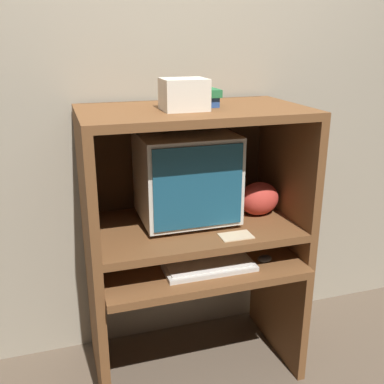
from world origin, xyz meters
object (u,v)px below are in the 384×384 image
(mouse, at_px, (265,259))
(book_stack, at_px, (195,98))
(snack_bag, at_px, (259,199))
(keyboard, at_px, (210,267))
(storage_box, at_px, (184,94))
(crt_monitor, at_px, (186,176))

(mouse, xyz_separation_m, book_stack, (-0.27, 0.22, 0.73))
(snack_bag, distance_m, book_stack, 0.60)
(mouse, distance_m, snack_bag, 0.31)
(keyboard, xyz_separation_m, storage_box, (-0.07, 0.14, 0.76))
(mouse, height_order, snack_bag, snack_bag)
(mouse, height_order, storage_box, storage_box)
(mouse, relative_size, book_stack, 0.35)
(book_stack, bearing_deg, snack_bag, -2.80)
(storage_box, bearing_deg, keyboard, -63.14)
(snack_bag, height_order, storage_box, storage_box)
(crt_monitor, distance_m, snack_bag, 0.39)
(crt_monitor, bearing_deg, keyboard, -81.53)
(snack_bag, bearing_deg, book_stack, 177.20)
(book_stack, bearing_deg, keyboard, -90.32)
(crt_monitor, bearing_deg, book_stack, -33.54)
(keyboard, distance_m, snack_bag, 0.45)
(keyboard, distance_m, book_stack, 0.76)
(storage_box, bearing_deg, book_stack, 44.90)
(crt_monitor, xyz_separation_m, mouse, (0.31, -0.25, -0.36))
(crt_monitor, distance_m, keyboard, 0.44)
(crt_monitor, xyz_separation_m, snack_bag, (0.36, -0.04, -0.14))
(snack_bag, xyz_separation_m, storage_box, (-0.40, -0.06, 0.53))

